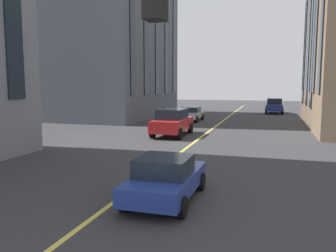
# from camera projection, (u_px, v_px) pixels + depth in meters

# --- Properties ---
(lane_centre_line) EXTENTS (80.00, 0.16, 0.01)m
(lane_centre_line) POSITION_uv_depth(u_px,v_px,m) (192.00, 144.00, 20.55)
(lane_centre_line) COLOR #D8C64C
(lane_centre_line) RESTS_ON ground_plane
(car_blue_mid) EXTENTS (4.70, 2.14, 1.88)m
(car_blue_mid) POSITION_uv_depth(u_px,v_px,m) (274.00, 106.00, 42.69)
(car_blue_mid) COLOR navy
(car_blue_mid) RESTS_ON ground_plane
(car_red_far) EXTENTS (4.70, 2.14, 1.88)m
(car_red_far) POSITION_uv_depth(u_px,v_px,m) (172.00, 122.00, 23.97)
(car_red_far) COLOR #B21E1E
(car_red_far) RESTS_ON ground_plane
(car_silver_parked_b) EXTENTS (4.40, 1.95, 1.37)m
(car_silver_parked_b) POSITION_uv_depth(u_px,v_px,m) (191.00, 114.00, 33.80)
(car_silver_parked_b) COLOR #B7BABF
(car_silver_parked_b) RESTS_ON ground_plane
(car_blue_parked_a) EXTENTS (3.90, 1.89, 1.40)m
(car_blue_parked_a) POSITION_uv_depth(u_px,v_px,m) (166.00, 178.00, 10.51)
(car_blue_parked_a) COLOR navy
(car_blue_parked_a) RESTS_ON ground_plane
(traffic_light_mast) EXTENTS (0.36, 4.59, 5.50)m
(traffic_light_mast) POSITION_uv_depth(u_px,v_px,m) (313.00, 57.00, 4.48)
(traffic_light_mast) COLOR #595B60
(traffic_light_mast) RESTS_ON ground_plane
(building_left_near) EXTENTS (17.03, 13.86, 18.25)m
(building_left_near) POSITION_uv_depth(u_px,v_px,m) (99.00, 35.00, 38.49)
(building_left_near) COLOR #565B66
(building_left_near) RESTS_ON ground_plane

